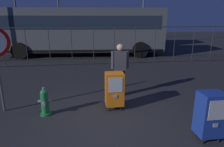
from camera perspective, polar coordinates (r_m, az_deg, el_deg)
ground_plane at (r=4.80m, az=-1.68°, el=-14.47°), size 60.00×60.00×0.00m
fire_hydrant at (r=5.36m, az=-18.87°, el=-7.84°), size 0.33×0.32×0.75m
newspaper_box_primary at (r=4.47m, az=26.50°, el=-10.45°), size 0.48×0.42×1.02m
newspaper_box_secondary at (r=5.34m, az=0.70°, el=-4.50°), size 0.48×0.42×1.02m
pedestrian at (r=6.13m, az=2.33°, el=1.86°), size 0.55×0.22×1.67m
fence_barrier at (r=10.53m, az=-5.41°, el=8.06°), size 18.03×0.04×2.00m
bus_near at (r=13.45m, az=-8.68°, el=12.57°), size 10.66×3.41×3.00m
bus_far at (r=18.08m, az=-4.33°, el=13.48°), size 10.72×3.71×3.00m
street_light_far_right at (r=19.09m, az=9.12°, el=19.98°), size 0.32×0.32×6.66m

